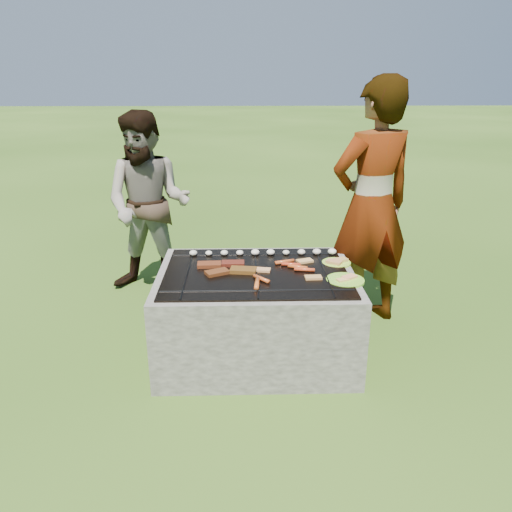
{
  "coord_description": "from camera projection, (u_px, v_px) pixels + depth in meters",
  "views": [
    {
      "loc": [
        -0.08,
        -3.06,
        1.83
      ],
      "look_at": [
        0.0,
        0.05,
        0.7
      ],
      "focal_mm": 35.0,
      "sensor_mm": 36.0,
      "label": 1
    }
  ],
  "objects": [
    {
      "name": "mushrooms",
      "position": [
        268.0,
        252.0,
        3.59
      ],
      "size": [
        1.06,
        0.06,
        0.04
      ],
      "color": "beige",
      "rests_on": "fire_pit"
    },
    {
      "name": "bread_on_grate",
      "position": [
        294.0,
        269.0,
        3.31
      ],
      "size": [
        0.43,
        0.38,
        0.01
      ],
      "color": "#F9BA7F",
      "rests_on": "fire_pit"
    },
    {
      "name": "pork_slabs",
      "position": [
        227.0,
        268.0,
        3.32
      ],
      "size": [
        0.4,
        0.28,
        0.02
      ],
      "color": "#95401B",
      "rests_on": "fire_pit"
    },
    {
      "name": "sausages",
      "position": [
        281.0,
        272.0,
        3.25
      ],
      "size": [
        0.41,
        0.49,
        0.03
      ],
      "color": "#F54828",
      "rests_on": "fire_pit"
    },
    {
      "name": "bystander",
      "position": [
        149.0,
        205.0,
        4.28
      ],
      "size": [
        0.85,
        0.71,
        1.57
      ],
      "primitive_type": "imported",
      "rotation": [
        0.0,
        0.0,
        -0.17
      ],
      "color": "#A59289",
      "rests_on": "ground"
    },
    {
      "name": "cook",
      "position": [
        372.0,
        206.0,
        3.67
      ],
      "size": [
        0.79,
        0.65,
        1.84
      ],
      "primitive_type": "imported",
      "rotation": [
        0.0,
        0.0,
        3.51
      ],
      "color": "gray",
      "rests_on": "ground"
    },
    {
      "name": "lawn",
      "position": [
        256.0,
        352.0,
        3.5
      ],
      "size": [
        60.0,
        60.0,
        0.0
      ],
      "primitive_type": "plane",
      "color": "#264711",
      "rests_on": "ground"
    },
    {
      "name": "plate_near",
      "position": [
        345.0,
        280.0,
        3.16
      ],
      "size": [
        0.28,
        0.28,
        0.03
      ],
      "color": "#C3FB3C",
      "rests_on": "fire_pit"
    },
    {
      "name": "plate_far",
      "position": [
        337.0,
        262.0,
        3.45
      ],
      "size": [
        0.23,
        0.23,
        0.03
      ],
      "color": "#FFF23C",
      "rests_on": "fire_pit"
    },
    {
      "name": "fire_pit",
      "position": [
        256.0,
        316.0,
        3.41
      ],
      "size": [
        1.3,
        1.0,
        0.62
      ],
      "color": "#A59D92",
      "rests_on": "ground"
    }
  ]
}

